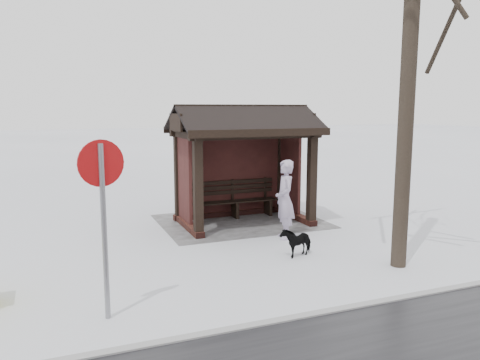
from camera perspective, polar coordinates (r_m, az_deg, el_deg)
name	(u,v)px	position (r m, az deg, el deg)	size (l,w,h in m)	color
ground	(244,223)	(12.35, 0.44, -5.29)	(120.00, 120.00, 0.00)	silver
kerb	(377,303)	(7.79, 16.39, -14.19)	(120.00, 0.15, 0.06)	gray
trampled_patch	(241,221)	(12.53, 0.09, -5.05)	(4.20, 3.20, 0.02)	gray
bus_shelter	(241,141)	(12.15, 0.17, 4.83)	(3.60, 2.40, 3.09)	#381814
pedestrian	(285,200)	(10.81, 5.49, -2.38)	(0.67, 0.44, 1.84)	#AF9FBB
dog	(296,241)	(9.74, 6.90, -7.40)	(0.32, 0.71, 0.60)	black
road_sign	(102,193)	(6.76, -16.43, -1.51)	(0.64, 0.20, 2.58)	gray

